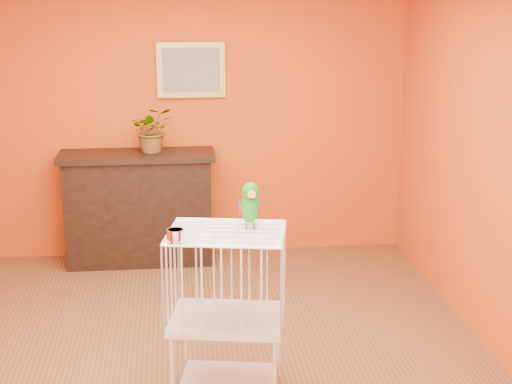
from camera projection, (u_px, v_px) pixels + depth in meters
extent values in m
plane|color=brown|center=(205.00, 357.00, 5.44)|extent=(4.50, 4.50, 0.00)
plane|color=#CB4913|center=(192.00, 118.00, 7.26)|extent=(4.00, 0.00, 4.00)
plane|color=#CB4913|center=(227.00, 316.00, 2.94)|extent=(4.00, 0.00, 4.00)
plane|color=#CB4913|center=(497.00, 168.00, 5.31)|extent=(0.00, 4.50, 4.50)
cube|color=black|center=(139.00, 211.00, 7.19)|extent=(1.31, 0.44, 0.98)
cube|color=black|center=(137.00, 156.00, 7.06)|extent=(1.40, 0.50, 0.05)
cube|color=black|center=(138.00, 217.00, 7.00)|extent=(0.92, 0.02, 0.49)
cube|color=maroon|center=(109.00, 225.00, 7.14)|extent=(0.05, 0.20, 0.31)
cube|color=#30542A|center=(119.00, 225.00, 7.15)|extent=(0.05, 0.20, 0.31)
cube|color=maroon|center=(130.00, 224.00, 7.16)|extent=(0.05, 0.20, 0.31)
cube|color=#30542A|center=(142.00, 224.00, 7.17)|extent=(0.05, 0.20, 0.31)
cube|color=maroon|center=(154.00, 223.00, 7.18)|extent=(0.05, 0.20, 0.31)
imported|color=#26722D|center=(153.00, 134.00, 7.06)|extent=(0.42, 0.46, 0.32)
cube|color=gold|center=(191.00, 70.00, 7.12)|extent=(0.62, 0.03, 0.50)
cube|color=gray|center=(191.00, 70.00, 7.11)|extent=(0.52, 0.01, 0.40)
cube|color=silver|center=(228.00, 379.00, 4.95)|extent=(0.66, 0.55, 0.02)
cube|color=silver|center=(227.00, 319.00, 4.85)|extent=(0.78, 0.65, 0.04)
cube|color=silver|center=(226.00, 233.00, 4.70)|extent=(0.78, 0.65, 0.01)
cylinder|color=silver|center=(172.00, 374.00, 4.71)|extent=(0.03, 0.03, 0.48)
cylinder|color=silver|center=(275.00, 378.00, 4.66)|extent=(0.03, 0.03, 0.48)
cylinder|color=silver|center=(185.00, 339.00, 5.17)|extent=(0.03, 0.03, 0.48)
cylinder|color=silver|center=(279.00, 342.00, 5.12)|extent=(0.03, 0.03, 0.48)
cylinder|color=silver|center=(175.00, 235.00, 4.51)|extent=(0.10, 0.10, 0.07)
cylinder|color=#59544C|center=(246.00, 226.00, 4.76)|extent=(0.01, 0.01, 0.04)
cylinder|color=#59544C|center=(254.00, 225.00, 4.77)|extent=(0.01, 0.01, 0.04)
ellipsoid|color=#098917|center=(250.00, 208.00, 4.74)|extent=(0.11, 0.16, 0.21)
ellipsoid|color=#098917|center=(251.00, 191.00, 4.68)|extent=(0.10, 0.11, 0.10)
cone|color=orange|center=(251.00, 195.00, 4.63)|extent=(0.05, 0.07, 0.07)
cone|color=black|center=(251.00, 198.00, 4.65)|extent=(0.03, 0.03, 0.03)
sphere|color=black|center=(245.00, 190.00, 4.65)|extent=(0.02, 0.02, 0.02)
sphere|color=black|center=(257.00, 190.00, 4.66)|extent=(0.02, 0.02, 0.02)
ellipsoid|color=#A50C0C|center=(240.00, 209.00, 4.74)|extent=(0.03, 0.06, 0.07)
ellipsoid|color=navy|center=(259.00, 209.00, 4.76)|extent=(0.03, 0.06, 0.07)
cone|color=#098917|center=(249.00, 216.00, 4.83)|extent=(0.07, 0.15, 0.12)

